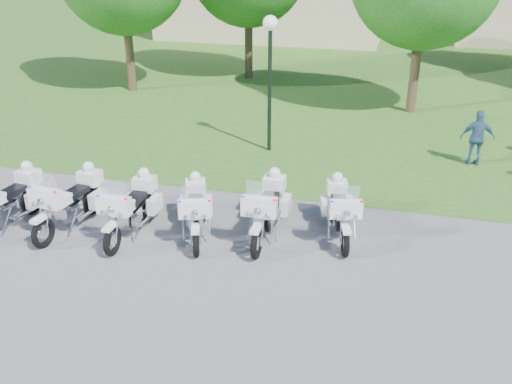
% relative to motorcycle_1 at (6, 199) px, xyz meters
% --- Properties ---
extents(ground, '(100.00, 100.00, 0.00)m').
position_rel_motorcycle_1_xyz_m(ground, '(5.75, 0.13, -0.70)').
color(ground, '#535257').
rests_on(ground, ground).
extents(grass_lawn, '(100.00, 48.00, 0.01)m').
position_rel_motorcycle_1_xyz_m(grass_lawn, '(5.75, 27.13, -0.69)').
color(grass_lawn, '#2A5D1D').
rests_on(grass_lawn, ground).
extents(motorcycle_1, '(1.02, 2.47, 1.67)m').
position_rel_motorcycle_1_xyz_m(motorcycle_1, '(0.00, 0.00, 0.00)').
color(motorcycle_1, black).
rests_on(motorcycle_1, ground).
extents(motorcycle_2, '(0.96, 2.45, 1.64)m').
position_rel_motorcycle_1_xyz_m(motorcycle_2, '(1.45, 0.37, -0.01)').
color(motorcycle_2, black).
rests_on(motorcycle_2, ground).
extents(motorcycle_3, '(0.79, 2.38, 1.60)m').
position_rel_motorcycle_1_xyz_m(motorcycle_3, '(2.94, 0.44, -0.03)').
color(motorcycle_3, black).
rests_on(motorcycle_3, ground).
extents(motorcycle_4, '(1.23, 2.18, 1.53)m').
position_rel_motorcycle_1_xyz_m(motorcycle_4, '(4.36, 0.75, -0.06)').
color(motorcycle_4, black).
rests_on(motorcycle_4, ground).
extents(motorcycle_5, '(0.83, 2.47, 1.66)m').
position_rel_motorcycle_1_xyz_m(motorcycle_5, '(5.92, 1.13, -0.00)').
color(motorcycle_5, black).
rests_on(motorcycle_5, ground).
extents(motorcycle_6, '(1.10, 2.22, 1.52)m').
position_rel_motorcycle_1_xyz_m(motorcycle_6, '(7.50, 1.57, -0.06)').
color(motorcycle_6, black).
rests_on(motorcycle_6, ground).
extents(lamp_post, '(0.44, 0.44, 4.13)m').
position_rel_motorcycle_1_xyz_m(lamp_post, '(4.65, 6.55, 2.43)').
color(lamp_post, black).
rests_on(lamp_post, ground).
extents(building_west, '(14.56, 8.32, 4.10)m').
position_rel_motorcycle_1_xyz_m(building_west, '(-0.25, 28.13, 1.37)').
color(building_west, tan).
rests_on(building_west, ground).
extents(bystander_c, '(1.00, 0.50, 1.65)m').
position_rel_motorcycle_1_xyz_m(bystander_c, '(10.81, 6.91, 0.13)').
color(bystander_c, '#345C7C').
rests_on(bystander_c, ground).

